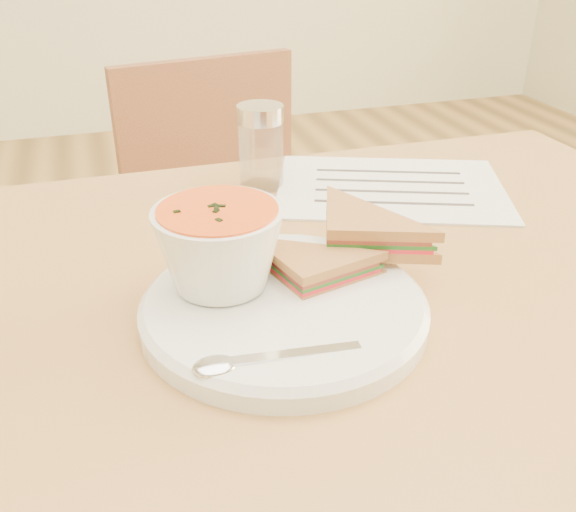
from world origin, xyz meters
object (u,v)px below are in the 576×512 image
object	(u,v)px
soup_bowl	(220,251)
condiment_shaker	(261,147)
plate	(284,310)
chair_far	(246,284)

from	to	relation	value
soup_bowl	condiment_shaker	size ratio (longest dim) A/B	1.08
plate	soup_bowl	xyz separation A→B (m)	(-0.05, 0.04, 0.05)
plate	condiment_shaker	xyz separation A→B (m)	(0.06, 0.30, 0.04)
chair_far	plate	bearing A→B (deg)	69.50
soup_bowl	condiment_shaker	world-z (taller)	condiment_shaker
condiment_shaker	soup_bowl	bearing A→B (deg)	-112.50
plate	soup_bowl	distance (m)	0.08
plate	chair_far	bearing A→B (deg)	80.02
chair_far	condiment_shaker	xyz separation A→B (m)	(-0.05, -0.31, 0.39)
soup_bowl	condiment_shaker	xyz separation A→B (m)	(0.11, 0.26, -0.00)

